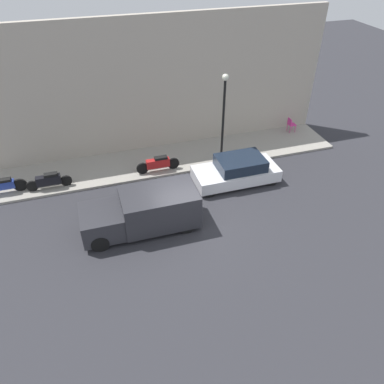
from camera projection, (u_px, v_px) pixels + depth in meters
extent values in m
plane|color=#2D2D33|center=(188.00, 223.00, 15.59)|extent=(60.00, 60.00, 0.00)
cube|color=gray|center=(160.00, 161.00, 19.43)|extent=(2.89, 18.79, 0.12)
cube|color=#B2A899|center=(149.00, 87.00, 18.66)|extent=(0.30, 18.79, 6.80)
cube|color=silver|center=(236.00, 174.00, 17.76)|extent=(1.77, 3.98, 0.58)
cube|color=#192333|center=(240.00, 163.00, 17.47)|extent=(1.55, 2.19, 0.53)
cylinder|color=black|center=(210.00, 191.00, 16.90)|extent=(0.20, 0.59, 0.59)
cylinder|color=black|center=(200.00, 173.00, 18.07)|extent=(0.20, 0.59, 0.59)
cylinder|color=black|center=(272.00, 179.00, 17.63)|extent=(0.20, 0.59, 0.59)
cylinder|color=black|center=(258.00, 163.00, 18.80)|extent=(0.20, 0.59, 0.59)
cube|color=#2D2D33|center=(159.00, 207.00, 15.03)|extent=(1.87, 3.00, 1.44)
cube|color=#2D2D33|center=(102.00, 222.00, 14.61)|extent=(1.78, 1.62, 1.01)
cube|color=#192333|center=(95.00, 218.00, 14.38)|extent=(1.59, 0.89, 0.40)
cylinder|color=black|center=(100.00, 243.00, 14.15)|extent=(0.22, 0.69, 0.69)
cylinder|color=black|center=(96.00, 217.00, 15.39)|extent=(0.22, 0.69, 0.69)
cylinder|color=black|center=(187.00, 225.00, 14.96)|extent=(0.22, 0.69, 0.69)
cylinder|color=black|center=(176.00, 202.00, 16.20)|extent=(0.22, 0.69, 0.69)
cube|color=navy|center=(1.00, 185.00, 16.80)|extent=(0.30, 1.14, 0.36)
cube|color=black|center=(3.00, 180.00, 16.69)|extent=(0.27, 0.62, 0.12)
cylinder|color=black|center=(20.00, 185.00, 17.06)|extent=(0.10, 0.61, 0.61)
cube|color=#B21E1E|center=(158.00, 163.00, 18.27)|extent=(0.30, 1.14, 0.41)
cube|color=black|center=(161.00, 158.00, 18.15)|extent=(0.27, 0.62, 0.12)
cylinder|color=black|center=(143.00, 168.00, 18.19)|extent=(0.10, 0.59, 0.59)
cylinder|color=black|center=(173.00, 163.00, 18.55)|extent=(0.10, 0.59, 0.59)
cube|color=black|center=(49.00, 180.00, 17.13)|extent=(0.30, 1.09, 0.44)
cube|color=black|center=(51.00, 175.00, 17.00)|extent=(0.27, 0.59, 0.12)
cylinder|color=black|center=(32.00, 186.00, 17.06)|extent=(0.10, 0.52, 0.52)
cylinder|color=black|center=(66.00, 181.00, 17.41)|extent=(0.10, 0.52, 0.52)
cylinder|color=black|center=(223.00, 123.00, 17.98)|extent=(0.12, 0.12, 4.31)
sphere|color=silver|center=(225.00, 77.00, 16.64)|extent=(0.31, 0.31, 0.31)
cube|color=#D8338C|center=(292.00, 124.00, 21.68)|extent=(0.40, 0.40, 0.04)
cube|color=#D8338C|center=(290.00, 122.00, 21.52)|extent=(0.40, 0.04, 0.37)
cylinder|color=#D8338C|center=(295.00, 129.00, 21.73)|extent=(0.04, 0.04, 0.41)
cylinder|color=#D8338C|center=(292.00, 126.00, 21.99)|extent=(0.04, 0.04, 0.41)
cylinder|color=#D8338C|center=(290.00, 130.00, 21.65)|extent=(0.04, 0.04, 0.41)
cylinder|color=#D8338C|center=(287.00, 127.00, 21.91)|extent=(0.04, 0.04, 0.41)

